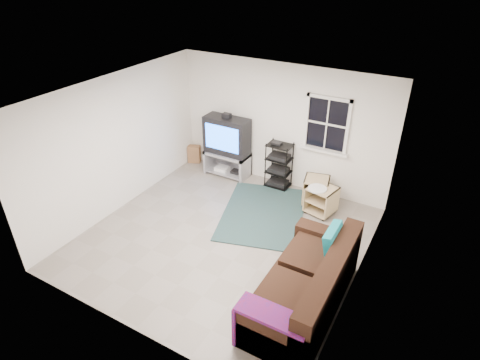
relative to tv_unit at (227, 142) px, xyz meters
The scene contains 8 objects.
room 2.22m from the tv_unit, ahead, with size 4.60×4.62×4.60m.
tv_unit is the anchor object (origin of this frame).
av_rack 1.28m from the tv_unit, ahead, with size 0.51×0.37×1.02m.
side_table_left 2.21m from the tv_unit, ahead, with size 0.57×0.57×0.56m.
side_table_right 2.44m from the tv_unit, ahead, with size 0.60×0.60×0.58m.
sofa 4.10m from the tv_unit, 43.25° to the right, with size 0.99×2.24×1.02m.
shag_rug 1.93m from the tv_unit, 35.91° to the right, with size 1.51×2.08×0.02m, color black.
paper_bag 1.18m from the tv_unit, behind, with size 0.29×0.19×0.41m, color #916241.
Camera 1 is at (3.04, -4.79, 4.45)m, focal length 30.00 mm.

